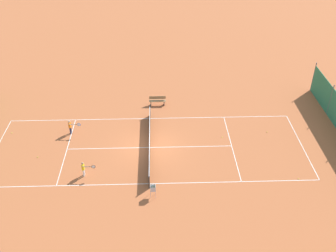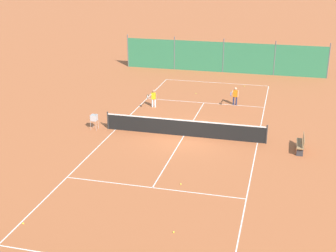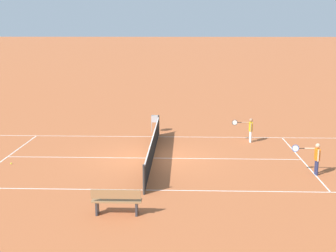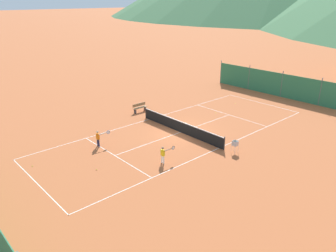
% 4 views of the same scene
% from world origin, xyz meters
% --- Properties ---
extents(ground_plane, '(600.00, 600.00, 0.00)m').
position_xyz_m(ground_plane, '(0.00, 0.00, 0.00)').
color(ground_plane, '#B25B33').
extents(court_line_markings, '(8.25, 23.85, 0.01)m').
position_xyz_m(court_line_markings, '(0.00, 0.00, 0.00)').
color(court_line_markings, white).
rests_on(court_line_markings, ground).
extents(tennis_net, '(9.18, 0.08, 1.06)m').
position_xyz_m(tennis_net, '(0.00, 0.00, 0.50)').
color(tennis_net, '#2D2D2D').
rests_on(tennis_net, ground).
extents(player_near_service, '(0.42, 1.00, 1.20)m').
position_xyz_m(player_near_service, '(3.10, -4.58, 0.70)').
color(player_near_service, white).
rests_on(player_near_service, ground).
extents(player_far_baseline, '(0.44, 1.02, 1.24)m').
position_xyz_m(player_far_baseline, '(-2.10, -6.39, 0.72)').
color(player_far_baseline, '#23284C').
rests_on(player_far_baseline, ground).
extents(tennis_ball_far_corner, '(0.07, 0.07, 0.07)m').
position_xyz_m(tennis_ball_far_corner, '(-1.14, 5.82, 0.03)').
color(tennis_ball_far_corner, '#CCE033').
rests_on(tennis_ball_far_corner, ground).
extents(tennis_ball_by_net_right, '(0.07, 0.07, 0.07)m').
position_xyz_m(tennis_ball_by_net_right, '(3.96, 10.45, 0.03)').
color(tennis_ball_by_net_right, '#CCE033').
rests_on(tennis_ball_by_net_right, ground).
extents(tennis_ball_by_net_left, '(0.07, 0.07, 0.07)m').
position_xyz_m(tennis_ball_by_net_left, '(0.96, -8.42, 0.03)').
color(tennis_ball_by_net_left, '#CCE033').
rests_on(tennis_ball_by_net_left, ground).
extents(tennis_ball_alley_left, '(0.07, 0.07, 0.07)m').
position_xyz_m(tennis_ball_alley_left, '(-2.27, -11.30, 0.03)').
color(tennis_ball_alley_left, '#CCE033').
rests_on(tennis_ball_alley_left, ground).
extents(tennis_ball_near_corner, '(0.07, 0.07, 0.07)m').
position_xyz_m(tennis_ball_near_corner, '(-1.74, 9.61, 0.03)').
color(tennis_ball_near_corner, '#CCE033').
rests_on(tennis_ball_near_corner, ground).
extents(ball_hopper, '(0.36, 0.36, 0.89)m').
position_xyz_m(ball_hopper, '(5.31, 0.26, 0.66)').
color(ball_hopper, '#B7B7BC').
rests_on(ball_hopper, ground).
extents(courtside_bench, '(0.36, 1.50, 0.84)m').
position_xyz_m(courtside_bench, '(-6.34, 0.67, 0.45)').
color(courtside_bench, olive).
rests_on(courtside_bench, ground).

